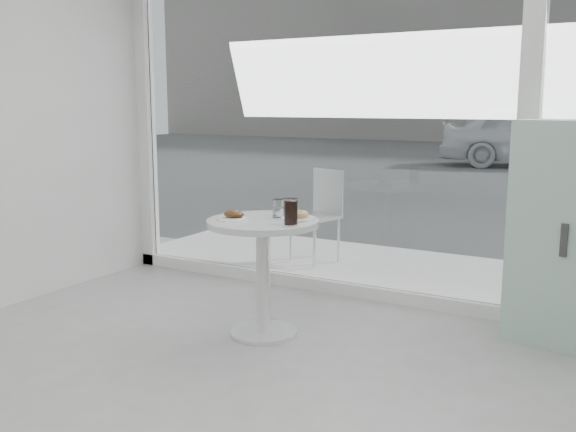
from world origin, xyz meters
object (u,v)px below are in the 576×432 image
Objects in this scene: car_white at (534,136)px; main_table at (263,253)px; mint_cabinet at (569,234)px; plate_fritter at (234,216)px; water_tumbler_b at (287,208)px; cola_glass at (291,212)px; patio_chair at (320,209)px; plate_donut at (298,216)px; water_tumbler_a at (278,209)px.

main_table is at bearing 169.15° from car_white.
mint_cabinet reaches higher than main_table.
plate_fritter is 1.84× the size of water_tumbler_b.
main_table is 4.79× the size of cola_glass.
cola_glass is at bearing -140.96° from mint_cabinet.
mint_cabinet is 1.74m from cola_glass.
patio_chair is 1.86m from plate_donut.
water_tumbler_a reaches higher than plate_donut.
plate_fritter is (0.26, -13.06, 0.05)m from car_white.
plate_donut is 1.91× the size of water_tumbler_a.
water_tumbler_a reaches higher than main_table.
mint_cabinet is at bearing 27.08° from plate_fritter.
cola_glass is (0.65, -13.01, 0.10)m from car_white.
car_white is 13.07m from plate_fritter.
car_white is at bearing 107.72° from mint_cabinet.
water_tumbler_b is (0.56, -1.59, 0.28)m from patio_chair.
cola_glass reaches higher than main_table.
water_tumbler_b is at bearing 85.73° from water_tumbler_a.
cola_glass is at bearing -55.83° from water_tumbler_b.
water_tumbler_b is (0.46, -12.73, 0.07)m from car_white.
patio_chair reaches higher than water_tumbler_b.
car_white is at bearing 92.86° from cola_glass.
main_table is at bearing 167.44° from cola_glass.
plate_fritter is at bearing -146.42° from plate_donut.
cola_glass is (0.24, -0.05, 0.30)m from main_table.
car_white reaches higher than plate_donut.
water_tumbler_b reaches higher than plate_fritter.
water_tumbler_b is at bearing -151.96° from mint_cabinet.
plate_fritter is at bearing -120.24° from water_tumbler_b.
water_tumbler_b is at bearing 78.84° from main_table.
water_tumbler_b is (-1.67, -0.62, 0.12)m from mint_cabinet.
mint_cabinet is at bearing -6.54° from patio_chair.
plate_donut is at bearing -3.10° from water_tumbler_a.
car_white is at bearing 91.16° from plate_fritter.
mint_cabinet is 0.32× the size of car_white.
car_white is 12.85m from plate_donut.
plate_donut is 0.16m from water_tumbler_a.
mint_cabinet reaches higher than water_tumbler_a.
water_tumbler_b is (0.05, 0.23, 0.27)m from main_table.
mint_cabinet is 2.44m from patio_chair.
mint_cabinet is 1.69m from plate_donut.
mint_cabinet is at bearing 20.31° from water_tumbler_b.
cola_glass is at bearing -12.56° from main_table.
car_white is at bearing 106.50° from patio_chair.
mint_cabinet is 12.76× the size of water_tumbler_b.
mint_cabinet reaches higher than plate_donut.
main_table is 0.30m from water_tumbler_a.
patio_chair reaches higher than main_table.
mint_cabinet is at bearing 177.30° from car_white.
water_tumbler_a is (0.45, -12.83, 0.07)m from car_white.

